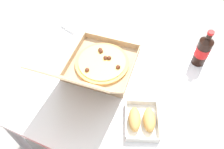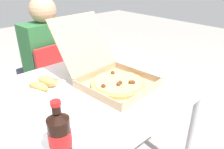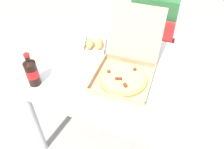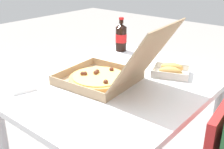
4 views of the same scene
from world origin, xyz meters
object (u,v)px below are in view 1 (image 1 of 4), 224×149
paper_menu (28,87)px  napkin_pile (73,25)px  cola_bottle (203,50)px  bread_side_box (142,120)px  pizza_box_open (99,66)px

paper_menu → napkin_pile: size_ratio=1.91×
cola_bottle → paper_menu: (0.76, 0.52, -0.09)m
paper_menu → napkin_pile: 0.50m
bread_side_box → cola_bottle: (-0.17, -0.47, 0.07)m
pizza_box_open → paper_menu: (0.29, 0.24, -0.05)m
cola_bottle → napkin_pile: cola_bottle is taller
pizza_box_open → cola_bottle: pizza_box_open is taller
pizza_box_open → bread_side_box: 0.36m
pizza_box_open → napkin_pile: size_ratio=5.11×
bread_side_box → pizza_box_open: bearing=-31.9°
paper_menu → napkin_pile: (0.02, -0.50, 0.01)m
pizza_box_open → paper_menu: bearing=39.6°
pizza_box_open → paper_menu: 0.38m
pizza_box_open → napkin_pile: 0.41m
napkin_pile → paper_menu: bearing=92.4°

